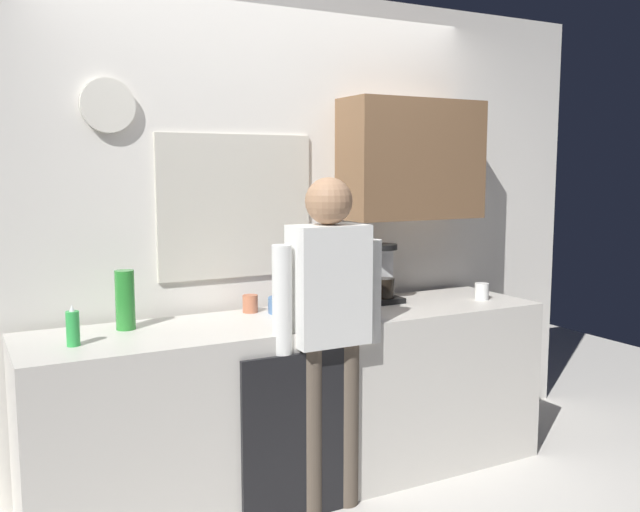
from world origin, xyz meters
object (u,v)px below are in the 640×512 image
at_px(coffee_maker, 379,276).
at_px(cup_white_mug, 482,291).
at_px(person_at_sink, 329,317).
at_px(bottle_red_vinegar, 304,286).
at_px(cup_blue_mug, 369,310).
at_px(bottle_dark_sauce, 363,294).
at_px(cup_terracotta_mug, 250,304).
at_px(bottle_olive_oil, 341,299).
at_px(bottle_clear_soda, 125,300).
at_px(dish_soap, 73,328).
at_px(mixing_bowl, 289,305).

bearing_deg(coffee_maker, cup_white_mug, -22.87).
bearing_deg(person_at_sink, bottle_red_vinegar, 76.08).
distance_m(bottle_red_vinegar, cup_blue_mug, 0.48).
bearing_deg(coffee_maker, person_at_sink, -141.30).
distance_m(bottle_dark_sauce, cup_terracotta_mug, 0.60).
bearing_deg(person_at_sink, cup_blue_mug, 17.37).
relative_size(cup_terracotta_mug, person_at_sink, 0.06).
height_order(bottle_dark_sauce, bottle_olive_oil, bottle_olive_oil).
relative_size(bottle_red_vinegar, cup_white_mug, 2.32).
bearing_deg(bottle_olive_oil, bottle_clear_soda, 158.21).
bearing_deg(cup_blue_mug, cup_terracotta_mug, 135.38).
xyz_separation_m(cup_blue_mug, dish_soap, (-1.38, 0.16, 0.03)).
xyz_separation_m(bottle_dark_sauce, cup_terracotta_mug, (-0.55, 0.24, -0.04)).
xyz_separation_m(coffee_maker, bottle_dark_sauce, (-0.21, -0.18, -0.06)).
distance_m(bottle_olive_oil, cup_blue_mug, 0.19).
height_order(bottle_dark_sauce, mixing_bowl, bottle_dark_sauce).
height_order(bottle_olive_oil, cup_terracotta_mug, bottle_olive_oil).
relative_size(cup_terracotta_mug, cup_blue_mug, 0.92).
distance_m(bottle_dark_sauce, bottle_red_vinegar, 0.34).
relative_size(coffee_maker, cup_terracotta_mug, 3.59).
distance_m(bottle_red_vinegar, person_at_sink, 0.56).
bearing_deg(person_at_sink, cup_white_mug, 12.70).
bearing_deg(cup_blue_mug, coffee_maker, 51.43).
height_order(cup_terracotta_mug, mixing_bowl, cup_terracotta_mug).
bearing_deg(bottle_clear_soda, mixing_bowl, -0.88).
distance_m(coffee_maker, cup_white_mug, 0.61).
height_order(bottle_dark_sauce, bottle_red_vinegar, bottle_red_vinegar).
bearing_deg(cup_white_mug, bottle_red_vinegar, 162.92).
bearing_deg(bottle_olive_oil, cup_terracotta_mug, 121.40).
distance_m(bottle_clear_soda, bottle_olive_oil, 1.02).
bearing_deg(dish_soap, bottle_olive_oil, -8.06).
distance_m(bottle_olive_oil, person_at_sink, 0.14).
bearing_deg(cup_terracotta_mug, person_at_sink, -71.29).
bearing_deg(bottle_red_vinegar, cup_terracotta_mug, -178.12).
bearing_deg(person_at_sink, cup_terracotta_mug, 109.76).
relative_size(bottle_red_vinegar, mixing_bowl, 1.00).
xyz_separation_m(bottle_red_vinegar, person_at_sink, (-0.14, -0.54, -0.05)).
bearing_deg(bottle_dark_sauce, dish_soap, -177.93).
bearing_deg(coffee_maker, cup_terracotta_mug, 175.42).
height_order(cup_white_mug, mixing_bowl, cup_white_mug).
bearing_deg(dish_soap, mixing_bowl, 9.89).
xyz_separation_m(bottle_dark_sauce, dish_soap, (-1.48, -0.05, -0.01)).
bearing_deg(bottle_red_vinegar, coffee_maker, -9.27).
relative_size(bottle_olive_oil, person_at_sink, 0.16).
distance_m(cup_terracotta_mug, cup_white_mug, 1.35).
distance_m(bottle_clear_soda, cup_white_mug, 1.99).
height_order(dish_soap, person_at_sink, person_at_sink).
bearing_deg(bottle_dark_sauce, mixing_bowl, 159.11).
distance_m(cup_terracotta_mug, dish_soap, 0.98).
distance_m(bottle_dark_sauce, person_at_sink, 0.47).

